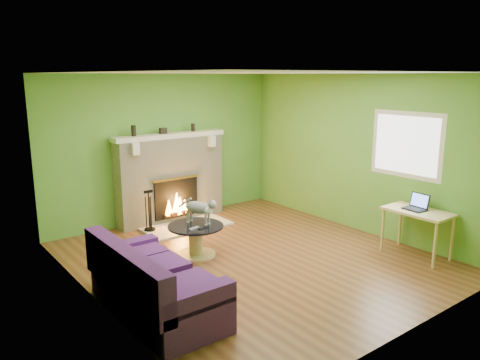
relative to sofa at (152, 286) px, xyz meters
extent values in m
plane|color=brown|center=(1.86, 0.55, -0.32)|extent=(5.00, 5.00, 0.00)
plane|color=white|center=(1.86, 0.55, 2.28)|extent=(5.00, 5.00, 0.00)
plane|color=#518B2D|center=(1.86, 3.05, 0.98)|extent=(5.00, 0.00, 5.00)
plane|color=#518B2D|center=(1.86, -1.95, 0.98)|extent=(5.00, 0.00, 5.00)
plane|color=#518B2D|center=(-0.39, 0.55, 0.98)|extent=(0.00, 5.00, 5.00)
plane|color=#518B2D|center=(4.11, 0.55, 0.98)|extent=(0.00, 5.00, 5.00)
plane|color=silver|center=(4.10, -0.35, 1.23)|extent=(0.00, 1.20, 1.20)
plane|color=white|center=(4.09, -0.35, 1.23)|extent=(0.00, 1.06, 1.06)
cube|color=#BEB99E|center=(1.86, 2.87, 0.43)|extent=(2.00, 0.35, 1.50)
cube|color=black|center=(1.86, 2.68, 0.12)|extent=(0.85, 0.03, 0.68)
cube|color=#BA8D2E|center=(1.86, 2.68, 0.48)|extent=(0.91, 0.02, 0.04)
cylinder|color=black|center=(1.86, 2.65, -0.16)|extent=(0.55, 0.07, 0.07)
cube|color=beige|center=(1.86, 2.84, 1.22)|extent=(2.10, 0.28, 0.08)
cube|color=beige|center=(1.11, 2.66, 1.08)|extent=(0.12, 0.10, 0.20)
cube|color=beige|center=(2.61, 2.66, 1.08)|extent=(0.12, 0.10, 0.20)
cube|color=beige|center=(1.86, 2.35, -0.30)|extent=(1.50, 0.75, 0.03)
cube|color=beige|center=(1.86, 2.84, 1.22)|extent=(2.10, 0.28, 0.08)
cube|color=#401657|center=(0.06, -0.01, -0.11)|extent=(0.82, 1.83, 0.41)
cube|color=#401657|center=(-0.30, -0.01, 0.24)|extent=(0.19, 1.83, 0.51)
cube|color=#401657|center=(0.06, -0.83, 0.15)|extent=(0.82, 0.19, 0.21)
cube|color=#401657|center=(0.06, 0.81, 0.15)|extent=(0.82, 0.19, 0.21)
cube|color=#401657|center=(0.11, -0.52, 0.15)|extent=(0.66, 0.49, 0.11)
cube|color=#401657|center=(0.11, 0.09, 0.15)|extent=(0.66, 0.49, 0.11)
cube|color=#401657|center=(0.11, 0.60, 0.15)|extent=(0.66, 0.49, 0.11)
cylinder|color=tan|center=(1.28, 1.14, -0.30)|extent=(0.57, 0.57, 0.03)
cylinder|color=tan|center=(1.28, 1.14, -0.09)|extent=(0.20, 0.20, 0.39)
cylinder|color=black|center=(1.28, 1.14, 0.13)|extent=(0.81, 0.81, 0.03)
cube|color=tan|center=(3.81, -0.81, 0.35)|extent=(0.54, 0.93, 0.04)
cylinder|color=tan|center=(3.59, -1.23, 0.01)|extent=(0.04, 0.04, 0.65)
cylinder|color=tan|center=(4.03, -1.23, 0.01)|extent=(0.04, 0.04, 0.65)
cylinder|color=tan|center=(3.59, -0.40, 0.01)|extent=(0.04, 0.04, 0.65)
cylinder|color=tan|center=(4.03, -0.40, 0.01)|extent=(0.04, 0.04, 0.65)
cube|color=gray|center=(1.18, 1.02, 0.15)|extent=(0.18, 0.09, 0.02)
cube|color=black|center=(1.30, 0.96, 0.15)|extent=(0.16, 0.07, 0.02)
cylinder|color=black|center=(1.20, 2.87, 1.35)|extent=(0.08, 0.08, 0.18)
cylinder|color=black|center=(2.36, 2.87, 1.33)|extent=(0.07, 0.07, 0.14)
cube|color=black|center=(1.75, 2.87, 1.31)|extent=(0.12, 0.08, 0.10)
camera|label=1|loc=(-2.12, -4.35, 2.25)|focal=35.00mm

